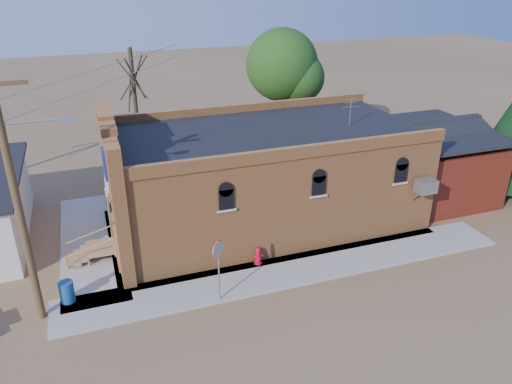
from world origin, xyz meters
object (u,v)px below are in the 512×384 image
object	(u,v)px
brick_bar	(259,177)
utility_pole	(18,197)
fire_hydrant	(258,256)
stop_sign	(218,255)
trash_barrel	(67,292)

from	to	relation	value
brick_bar	utility_pole	xyz separation A→B (m)	(-9.79, -4.29, 2.43)
brick_bar	fire_hydrant	bearing A→B (deg)	-110.41
stop_sign	trash_barrel	distance (m)	5.87
fire_hydrant	trash_barrel	size ratio (longest dim) A/B	0.93
brick_bar	utility_pole	size ratio (longest dim) A/B	1.82
utility_pole	trash_barrel	bearing A→B (deg)	33.41
fire_hydrant	trash_barrel	world-z (taller)	trash_barrel
stop_sign	fire_hydrant	bearing A→B (deg)	22.70
fire_hydrant	brick_bar	bearing A→B (deg)	86.05
utility_pole	stop_sign	world-z (taller)	utility_pole
brick_bar	trash_barrel	distance (m)	9.87
brick_bar	fire_hydrant	size ratio (longest dim) A/B	21.18
utility_pole	stop_sign	distance (m)	6.93
brick_bar	stop_sign	distance (m)	6.55
brick_bar	trash_barrel	size ratio (longest dim) A/B	19.63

